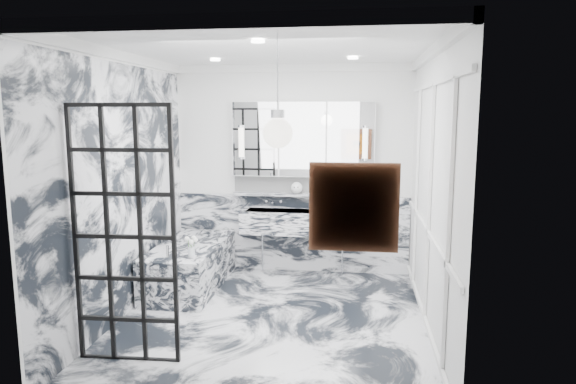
# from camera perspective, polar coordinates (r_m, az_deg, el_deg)

# --- Properties ---
(floor) EXTENTS (3.60, 3.60, 0.00)m
(floor) POSITION_cam_1_polar(r_m,az_deg,el_deg) (5.61, -1.89, -13.98)
(floor) COLOR silver
(floor) RESTS_ON ground
(ceiling) EXTENTS (3.60, 3.60, 0.00)m
(ceiling) POSITION_cam_1_polar(r_m,az_deg,el_deg) (5.20, -2.06, 15.74)
(ceiling) COLOR white
(ceiling) RESTS_ON wall_back
(wall_back) EXTENTS (3.60, 0.00, 3.60)m
(wall_back) POSITION_cam_1_polar(r_m,az_deg,el_deg) (6.99, 0.49, 2.48)
(wall_back) COLOR white
(wall_back) RESTS_ON floor
(wall_front) EXTENTS (3.60, 0.00, 3.60)m
(wall_front) POSITION_cam_1_polar(r_m,az_deg,el_deg) (3.49, -6.92, -4.03)
(wall_front) COLOR white
(wall_front) RESTS_ON floor
(wall_left) EXTENTS (0.00, 3.60, 3.60)m
(wall_left) POSITION_cam_1_polar(r_m,az_deg,el_deg) (5.71, -18.00, 0.62)
(wall_left) COLOR white
(wall_left) RESTS_ON floor
(wall_right) EXTENTS (0.00, 3.60, 3.60)m
(wall_right) POSITION_cam_1_polar(r_m,az_deg,el_deg) (5.20, 15.67, -0.04)
(wall_right) COLOR white
(wall_right) RESTS_ON floor
(marble_clad_back) EXTENTS (3.18, 0.05, 1.05)m
(marble_clad_back) POSITION_cam_1_polar(r_m,az_deg,el_deg) (7.12, 0.46, -4.56)
(marble_clad_back) COLOR silver
(marble_clad_back) RESTS_ON floor
(marble_clad_left) EXTENTS (0.02, 3.56, 2.68)m
(marble_clad_left) POSITION_cam_1_polar(r_m,az_deg,el_deg) (5.71, -17.84, 0.02)
(marble_clad_left) COLOR silver
(marble_clad_left) RESTS_ON floor
(panel_molding) EXTENTS (0.03, 3.40, 2.30)m
(panel_molding) POSITION_cam_1_polar(r_m,az_deg,el_deg) (5.22, 15.41, -1.12)
(panel_molding) COLOR white
(panel_molding) RESTS_ON floor
(soap_bottle_a) EXTENTS (0.10, 0.10, 0.21)m
(soap_bottle_a) POSITION_cam_1_polar(r_m,az_deg,el_deg) (6.88, 4.59, 0.62)
(soap_bottle_a) COLOR #8C5919
(soap_bottle_a) RESTS_ON ledge
(soap_bottle_b) EXTENTS (0.08, 0.08, 0.17)m
(soap_bottle_b) POSITION_cam_1_polar(r_m,az_deg,el_deg) (6.88, 8.02, 0.40)
(soap_bottle_b) COLOR #4C4C51
(soap_bottle_b) RESTS_ON ledge
(soap_bottle_c) EXTENTS (0.13, 0.13, 0.16)m
(soap_bottle_c) POSITION_cam_1_polar(r_m,az_deg,el_deg) (6.88, 6.90, 0.38)
(soap_bottle_c) COLOR silver
(soap_bottle_c) RESTS_ON ledge
(face_pot) EXTENTS (0.16, 0.16, 0.16)m
(face_pot) POSITION_cam_1_polar(r_m,az_deg,el_deg) (6.92, 0.98, 0.46)
(face_pot) COLOR white
(face_pot) RESTS_ON ledge
(amber_bottle) EXTENTS (0.04, 0.04, 0.10)m
(amber_bottle) POSITION_cam_1_polar(r_m,az_deg,el_deg) (6.89, 5.02, 0.17)
(amber_bottle) COLOR #8C5919
(amber_bottle) RESTS_ON ledge
(flower_vase) EXTENTS (0.07, 0.07, 0.12)m
(flower_vase) POSITION_cam_1_polar(r_m,az_deg,el_deg) (5.95, -10.67, -6.55)
(flower_vase) COLOR silver
(flower_vase) RESTS_ON bathtub
(crittall_door) EXTENTS (0.88, 0.07, 2.24)m
(crittall_door) POSITION_cam_1_polar(r_m,az_deg,el_deg) (4.63, -17.76, -4.76)
(crittall_door) COLOR black
(crittall_door) RESTS_ON floor
(artwork) EXTENTS (0.49, 0.05, 0.49)m
(artwork) POSITION_cam_1_polar(r_m,az_deg,el_deg) (3.39, 7.32, -1.69)
(artwork) COLOR #BA6013
(artwork) RESTS_ON wall_front
(pendant_light) EXTENTS (0.22, 0.22, 0.22)m
(pendant_light) POSITION_cam_1_polar(r_m,az_deg,el_deg) (3.77, -1.15, 6.56)
(pendant_light) COLOR white
(pendant_light) RESTS_ON ceiling
(trough_sink) EXTENTS (1.60, 0.45, 0.30)m
(trough_sink) POSITION_cam_1_polar(r_m,az_deg,el_deg) (6.84, 1.48, -3.35)
(trough_sink) COLOR silver
(trough_sink) RESTS_ON wall_back
(ledge) EXTENTS (1.90, 0.14, 0.04)m
(ledge) POSITION_cam_1_polar(r_m,az_deg,el_deg) (6.94, 1.64, -0.32)
(ledge) COLOR silver
(ledge) RESTS_ON wall_back
(subway_tile) EXTENTS (1.90, 0.03, 0.23)m
(subway_tile) POSITION_cam_1_polar(r_m,az_deg,el_deg) (6.98, 1.70, 0.86)
(subway_tile) COLOR white
(subway_tile) RESTS_ON wall_back
(mirror_cabinet) EXTENTS (1.90, 0.16, 1.00)m
(mirror_cabinet) POSITION_cam_1_polar(r_m,az_deg,el_deg) (6.87, 1.67, 5.88)
(mirror_cabinet) COLOR white
(mirror_cabinet) RESTS_ON wall_back
(sconce_left) EXTENTS (0.07, 0.07, 0.40)m
(sconce_left) POSITION_cam_1_polar(r_m,az_deg,el_deg) (6.91, -5.23, 5.53)
(sconce_left) COLOR white
(sconce_left) RESTS_ON mirror_cabinet
(sconce_right) EXTENTS (0.07, 0.07, 0.40)m
(sconce_right) POSITION_cam_1_polar(r_m,az_deg,el_deg) (6.74, 8.57, 5.39)
(sconce_right) COLOR white
(sconce_right) RESTS_ON mirror_cabinet
(bathtub) EXTENTS (0.75, 1.65, 0.55)m
(bathtub) POSITION_cam_1_polar(r_m,az_deg,el_deg) (6.61, -10.79, -8.03)
(bathtub) COLOR silver
(bathtub) RESTS_ON floor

